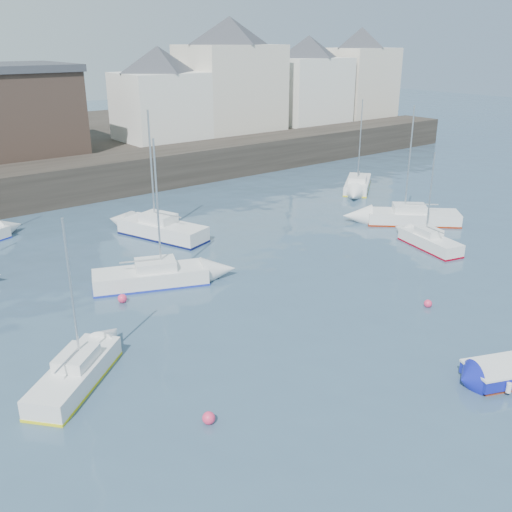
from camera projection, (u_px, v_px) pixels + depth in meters
water at (446, 378)px, 22.23m from camera, size 220.00×220.00×0.00m
quay_wall at (86, 178)px, 47.41m from camera, size 90.00×5.00×3.00m
land_strip at (19, 149)px, 60.67m from camera, size 90.00×32.00×2.80m
bldg_east_a at (230, 74)px, 61.48m from camera, size 13.36×13.36×11.80m
bldg_east_b at (308, 79)px, 67.79m from camera, size 11.88×11.88×9.95m
bldg_east_c at (360, 72)px, 72.80m from camera, size 11.14×11.14×10.95m
bldg_east_d at (160, 93)px, 56.43m from camera, size 11.14×11.14×8.95m
sailboat_a at (75, 374)px, 21.68m from camera, size 4.84×4.49×6.52m
sailboat_b at (151, 276)px, 30.46m from camera, size 6.35×4.07×7.81m
sailboat_c at (430, 241)px, 35.86m from camera, size 2.50×4.78×6.00m
sailboat_d at (412, 217)px, 40.68m from camera, size 6.15×5.89×8.24m
sailboat_f at (162, 229)px, 37.75m from camera, size 4.04×6.67×8.26m
sailboat_g at (358, 184)px, 50.06m from camera, size 6.01×5.29×7.72m
buoy_near at (209, 423)px, 19.64m from camera, size 0.45×0.45×0.45m
buoy_mid at (428, 307)px, 28.13m from camera, size 0.40×0.40×0.40m
buoy_far at (123, 302)px, 28.62m from camera, size 0.46×0.46×0.46m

